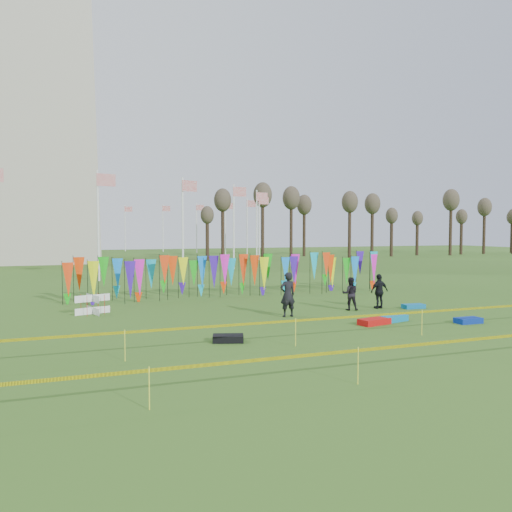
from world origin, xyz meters
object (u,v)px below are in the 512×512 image
object	(u,v)px
box_kite	(93,304)
person_left	(288,295)
kite_bag_turquoise	(393,318)
kite_bag_red	(374,321)
kite_bag_blue	(468,320)
kite_bag_teal	(413,306)
person_right	(379,291)
person_mid	(350,294)
kite_bag_black	(228,338)

from	to	relation	value
box_kite	person_left	distance (m)	8.53
kite_bag_turquoise	kite_bag_red	xyz separation A→B (m)	(-1.09, -0.33, -0.00)
kite_bag_blue	kite_bag_teal	distance (m)	3.87
kite_bag_red	kite_bag_teal	bearing A→B (deg)	34.98
person_left	kite_bag_turquoise	size ratio (longest dim) A/B	1.57
person_right	kite_bag_blue	distance (m)	4.59
kite_bag_teal	kite_bag_turquoise	bearing A→B (deg)	-139.71
box_kite	person_mid	bearing A→B (deg)	-14.33
kite_bag_turquoise	kite_bag_teal	xyz separation A→B (m)	(2.93, 2.48, -0.02)
kite_bag_blue	kite_bag_red	distance (m)	3.81
kite_bag_red	person_mid	bearing A→B (deg)	74.57
person_left	person_mid	distance (m)	3.48
kite_bag_black	kite_bag_blue	bearing A→B (deg)	-0.63
person_right	kite_bag_red	bearing A→B (deg)	48.24
box_kite	person_right	size ratio (longest dim) A/B	0.54
kite_bag_blue	kite_bag_teal	bearing A→B (deg)	84.75
person_left	person_mid	world-z (taller)	person_left
person_left	kite_bag_red	bearing A→B (deg)	128.62
person_right	kite_bag_red	size ratio (longest dim) A/B	1.26
person_mid	kite_bag_turquoise	world-z (taller)	person_mid
kite_bag_turquoise	kite_bag_blue	world-z (taller)	kite_bag_turquoise
kite_bag_teal	kite_bag_black	bearing A→B (deg)	-159.95
person_left	kite_bag_blue	xyz separation A→B (m)	(6.14, -3.81, -0.84)
box_kite	kite_bag_red	bearing A→B (deg)	-31.33
person_right	kite_bag_teal	world-z (taller)	person_right
person_right	kite_bag_black	distance (m)	9.74
person_mid	person_left	bearing A→B (deg)	33.57
kite_bag_turquoise	kite_bag_black	bearing A→B (deg)	-170.20
box_kite	kite_bag_red	size ratio (longest dim) A/B	0.68
box_kite	person_left	xyz separation A→B (m)	(7.77, -3.48, 0.51)
kite_bag_turquoise	kite_bag_red	distance (m)	1.14
box_kite	person_right	xyz separation A→B (m)	(12.73, -2.91, 0.38)
person_mid	kite_bag_red	bearing A→B (deg)	97.87
kite_bag_turquoise	person_mid	bearing A→B (deg)	92.93
kite_bag_blue	kite_bag_red	world-z (taller)	kite_bag_red
kite_bag_blue	kite_bag_red	xyz separation A→B (m)	(-3.66, 1.05, 0.01)
box_kite	kite_bag_teal	size ratio (longest dim) A/B	0.85
person_left	kite_bag_blue	world-z (taller)	person_left
person_left	kite_bag_red	distance (m)	3.81
kite_bag_turquoise	kite_bag_black	distance (m)	7.45
kite_bag_blue	kite_bag_black	xyz separation A→B (m)	(-9.92, 0.11, 0.01)
kite_bag_turquoise	kite_bag_teal	world-z (taller)	kite_bag_turquoise
person_mid	kite_bag_teal	bearing A→B (deg)	-167.23
kite_bag_blue	box_kite	bearing A→B (deg)	152.35
kite_bag_turquoise	kite_bag_red	size ratio (longest dim) A/B	0.94
kite_bag_blue	kite_bag_teal	size ratio (longest dim) A/B	1.00
person_mid	person_right	bearing A→B (deg)	-158.54
person_left	kite_bag_black	size ratio (longest dim) A/B	1.89
person_left	kite_bag_blue	distance (m)	7.28
kite_bag_blue	kite_bag_red	size ratio (longest dim) A/B	0.80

